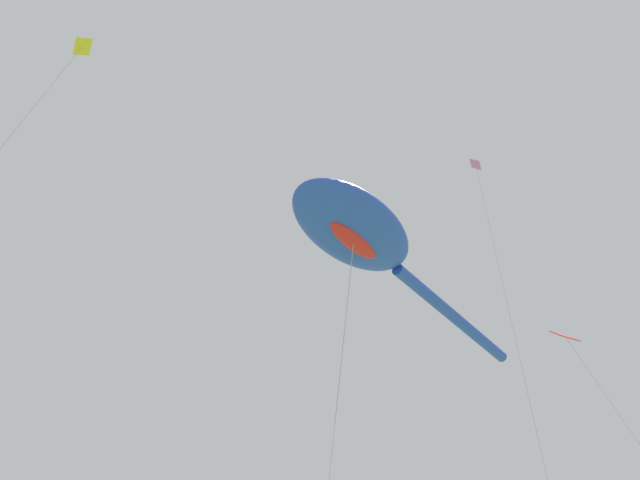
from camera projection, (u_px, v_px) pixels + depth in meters
The scene contains 4 objects.
big_show_kite at pixel (362, 237), 21.01m from camera, with size 15.84×7.96×16.52m.
small_kite_delta_white at pixel (487, 216), 24.35m from camera, with size 1.45×0.67×22.59m.
small_kite_bird_shape at pixel (573, 348), 23.05m from camera, with size 1.97×4.75×14.77m.
small_kite_stunt_black at pixel (45, 93), 14.94m from camera, with size 2.20×2.62×17.16m.
Camera 1 is at (-5.19, 2.98, 1.51)m, focal length 30.58 mm.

